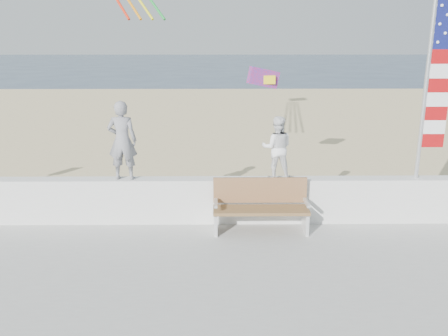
% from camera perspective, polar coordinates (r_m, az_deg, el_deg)
% --- Properties ---
extents(ground, '(220.00, 220.00, 0.00)m').
position_cam_1_polar(ground, '(7.90, -1.35, -13.01)').
color(ground, '#293B52').
rests_on(ground, ground).
extents(sand, '(90.00, 40.00, 0.08)m').
position_cam_1_polar(sand, '(16.38, -0.96, 2.24)').
color(sand, beige).
rests_on(sand, ground).
extents(seawall, '(30.00, 0.35, 0.90)m').
position_cam_1_polar(seawall, '(9.48, -1.22, -3.88)').
color(seawall, silver).
rests_on(seawall, boardwalk).
extents(adult, '(0.57, 0.38, 1.54)m').
position_cam_1_polar(adult, '(9.34, -12.14, 3.25)').
color(adult, gray).
rests_on(adult, seawall).
extents(child, '(0.64, 0.52, 1.24)m').
position_cam_1_polar(child, '(9.25, 6.39, 2.43)').
color(child, white).
rests_on(child, seawall).
extents(bench, '(1.80, 0.57, 1.00)m').
position_cam_1_polar(bench, '(9.06, 4.42, -4.45)').
color(bench, brown).
rests_on(bench, boardwalk).
extents(flag, '(0.50, 0.08, 3.50)m').
position_cam_1_polar(flag, '(9.84, 23.88, 9.64)').
color(flag, silver).
rests_on(flag, seawall).
extents(parafoil_kite, '(0.87, 0.44, 0.58)m').
position_cam_1_polar(parafoil_kite, '(12.25, 4.86, 10.75)').
color(parafoil_kite, red).
rests_on(parafoil_kite, ground).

